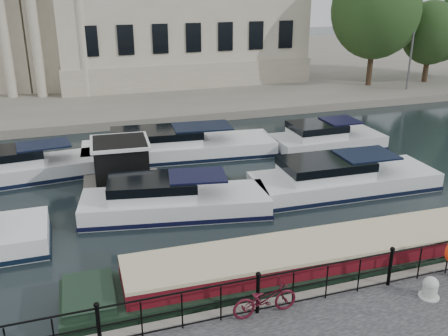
# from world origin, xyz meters

# --- Properties ---
(ground_plane) EXTENTS (160.00, 160.00, 0.00)m
(ground_plane) POSITION_xyz_m (0.00, 0.00, 0.00)
(ground_plane) COLOR black
(ground_plane) RESTS_ON ground
(far_bank) EXTENTS (120.00, 42.00, 0.55)m
(far_bank) POSITION_xyz_m (0.00, 39.00, 0.28)
(far_bank) COLOR #6B665B
(far_bank) RESTS_ON ground_plane
(railing) EXTENTS (24.14, 0.14, 1.22)m
(railing) POSITION_xyz_m (0.00, -2.25, 1.20)
(railing) COLOR black
(railing) RESTS_ON near_quay
(civic_building) EXTENTS (53.55, 31.84, 16.85)m
(civic_building) POSITION_xyz_m (-1.00, 34.71, 7.04)
(civic_building) COLOR #ADA38C
(civic_building) RESTS_ON far_bank
(bicycle) EXTENTS (1.77, 0.66, 0.92)m
(bicycle) POSITION_xyz_m (0.15, -2.36, 1.01)
(bicycle) COLOR #470C19
(bicycle) RESTS_ON near_quay
(mooring_bollard) EXTENTS (0.56, 0.56, 0.63)m
(mooring_bollard) POSITION_xyz_m (4.70, -3.11, 0.84)
(mooring_bollard) COLOR #B5B5B1
(mooring_bollard) RESTS_ON near_quay
(narrowboat) EXTENTS (16.98, 2.76, 1.61)m
(narrowboat) POSITION_xyz_m (3.55, -0.50, 0.37)
(narrowboat) COLOR black
(narrowboat) RESTS_ON ground_plane
(harbour_hut) EXTENTS (3.61, 3.09, 2.22)m
(harbour_hut) POSITION_xyz_m (-2.02, 8.83, 0.95)
(harbour_hut) COLOR #6B665B
(harbour_hut) RESTS_ON ground_plane
(cabin_cruisers) EXTENTS (26.14, 10.67, 1.99)m
(cabin_cruisers) POSITION_xyz_m (-0.12, 8.16, 0.37)
(cabin_cruisers) COLOR white
(cabin_cruisers) RESTS_ON ground_plane
(trees) EXTENTS (16.91, 7.31, 9.81)m
(trees) POSITION_xyz_m (25.01, 22.68, 5.85)
(trees) COLOR black
(trees) RESTS_ON far_bank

